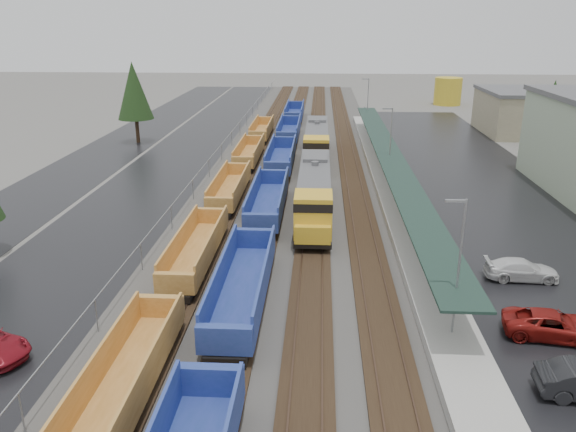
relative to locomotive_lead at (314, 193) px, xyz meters
name	(u,v)px	position (x,y,z in m)	size (l,w,h in m)	color
ballast_strip	(300,161)	(-2.00, 20.36, -2.23)	(20.00, 160.00, 0.08)	#302D2B
trackbed	(300,160)	(-2.00, 20.36, -2.11)	(14.60, 160.00, 0.22)	black
west_parking_lot	(177,160)	(-17.00, 20.36, -2.26)	(10.00, 160.00, 0.02)	black
west_road	(98,159)	(-27.00, 20.36, -2.26)	(9.00, 160.00, 0.02)	black
east_commuter_lot	(481,187)	(17.00, 10.36, -2.26)	(16.00, 100.00, 0.02)	black
station_platform	(388,179)	(7.50, 10.37, -1.53)	(3.00, 80.00, 8.00)	#9E9B93
chainlink_fence	(219,150)	(-11.50, 18.80, -0.66)	(0.08, 160.04, 2.02)	gray
distant_hills	(436,67)	(42.79, 171.05, -2.27)	(301.00, 140.00, 25.20)	#52604A
tree_west_far	(134,91)	(-25.00, 30.36, 4.86)	(4.84, 4.84, 11.00)	#332316
tree_east	(551,112)	(26.00, 18.36, 4.21)	(4.40, 4.40, 10.00)	#332316
locomotive_lead	(314,193)	(0.00, 0.00, 0.00)	(2.82, 18.62, 4.21)	black
locomotive_trail	(317,142)	(0.00, 21.00, 0.00)	(2.82, 18.62, 4.21)	black
well_string_yellow	(197,250)	(-8.00, -10.34, -1.15)	(2.49, 102.32, 2.20)	#AA722F
well_string_blue	(268,202)	(-4.00, 0.48, -1.05)	(2.82, 112.85, 2.50)	navy
storage_tank	(448,91)	(25.89, 70.52, 0.43)	(5.38, 5.38, 5.38)	gold
parked_car_east_b	(553,325)	(13.05, -18.67, -1.55)	(5.15, 2.38, 1.43)	maroon
parked_car_east_c	(521,270)	(13.76, -11.49, -1.58)	(4.71, 1.91, 1.37)	silver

